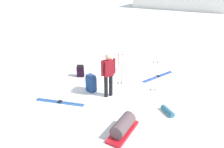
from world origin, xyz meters
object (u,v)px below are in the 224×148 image
object	(u,v)px
skier_standing	(108,73)
backpack_bright	(80,71)
gear_sled	(123,127)
ski_pair_far	(158,77)
sleeping_mat_rolled	(168,111)
ski_poles_planted_far	(154,75)
thermos_bottle	(116,70)
backpack_large_dark	(91,83)
ski_poles_planted_near	(120,68)
ski_pair_near	(60,102)

from	to	relation	value
skier_standing	backpack_bright	size ratio (longest dim) A/B	3.12
backpack_bright	gear_sled	size ratio (longest dim) A/B	0.43
skier_standing	ski_pair_far	distance (m)	2.92
backpack_bright	sleeping_mat_rolled	bearing A→B (deg)	-14.50
ski_poles_planted_far	gear_sled	size ratio (longest dim) A/B	1.00
backpack_bright	sleeping_mat_rolled	world-z (taller)	backpack_bright
backpack_bright	thermos_bottle	distance (m)	1.70
backpack_large_dark	ski_poles_planted_far	distance (m)	2.46
skier_standing	sleeping_mat_rolled	world-z (taller)	skier_standing
backpack_bright	ski_poles_planted_near	bearing A→B (deg)	3.36
ski_pair_near	thermos_bottle	world-z (taller)	thermos_bottle
thermos_bottle	gear_sled	bearing A→B (deg)	-62.07
backpack_large_dark	backpack_bright	world-z (taller)	backpack_large_dark
ski_pair_near	thermos_bottle	bearing A→B (deg)	78.06
ski_poles_planted_far	sleeping_mat_rolled	xyz separation A→B (m)	(0.86, -1.23, -0.61)
skier_standing	thermos_bottle	size ratio (longest dim) A/B	6.54
ski_pair_far	sleeping_mat_rolled	bearing A→B (deg)	-68.56
ski_poles_planted_near	ski_poles_planted_far	world-z (taller)	ski_poles_planted_near
gear_sled	sleeping_mat_rolled	bearing A→B (deg)	58.81
skier_standing	thermos_bottle	world-z (taller)	skier_standing
ski_poles_planted_far	gear_sled	xyz separation A→B (m)	(-0.07, -2.77, -0.48)
ski_poles_planted_near	gear_sled	world-z (taller)	ski_poles_planted_near
skier_standing	gear_sled	bearing A→B (deg)	-51.38
ski_poles_planted_near	ski_poles_planted_far	xyz separation A→B (m)	(1.42, 0.04, -0.05)
backpack_large_dark	gear_sled	distance (m)	2.71
ski_poles_planted_near	thermos_bottle	bearing A→B (deg)	122.06
backpack_large_dark	ski_poles_planted_near	size ratio (longest dim) A/B	0.51
skier_standing	thermos_bottle	bearing A→B (deg)	107.54
ski_pair_far	ski_poles_planted_near	size ratio (longest dim) A/B	1.28
ski_pair_far	backpack_large_dark	xyz separation A→B (m)	(-2.02, -2.44, 0.33)
skier_standing	ski_poles_planted_near	world-z (taller)	skier_standing
ski_pair_far	thermos_bottle	world-z (taller)	thermos_bottle
ski_poles_planted_near	ski_pair_far	bearing A→B (deg)	48.41
gear_sled	sleeping_mat_rolled	xyz separation A→B (m)	(0.93, 1.54, -0.13)
gear_sled	backpack_large_dark	bearing A→B (deg)	141.15
ski_pair_near	ski_poles_planted_far	bearing A→B (deg)	39.76
backpack_bright	skier_standing	bearing A→B (deg)	-26.46
backpack_bright	thermos_bottle	size ratio (longest dim) A/B	2.10
ski_poles_planted_far	ski_poles_planted_near	bearing A→B (deg)	-178.28
skier_standing	thermos_bottle	xyz separation A→B (m)	(-0.66, 2.09, -0.82)
ski_poles_planted_far	backpack_bright	bearing A→B (deg)	-177.34
skier_standing	ski_poles_planted_far	distance (m)	1.80
backpack_large_dark	backpack_bright	xyz separation A→B (m)	(-1.13, 0.91, -0.07)
ski_pair_far	backpack_bright	world-z (taller)	backpack_bright
ski_pair_near	backpack_bright	distance (m)	2.23
ski_pair_near	ski_poles_planted_near	world-z (taller)	ski_poles_planted_near
ski_poles_planted_near	gear_sled	distance (m)	3.08
sleeping_mat_rolled	ski_pair_far	bearing A→B (deg)	111.44
backpack_bright	thermos_bottle	bearing A→B (deg)	42.59
ski_pair_near	sleeping_mat_rolled	distance (m)	3.77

